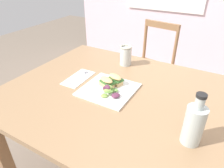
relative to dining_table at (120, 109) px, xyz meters
The scene contains 10 objects.
dining_table is the anchor object (origin of this frame).
chair_wooden_far 1.02m from the dining_table, 98.88° to the left, with size 0.45×0.45×0.87m.
plate_lunch 0.14m from the dining_table, behind, with size 0.29×0.29×0.01m, color white.
sandwich_half_front 0.18m from the dining_table, behind, with size 0.10×0.08×0.06m.
sandwich_half_back 0.17m from the dining_table, 136.79° to the left, with size 0.10×0.08×0.06m.
salad_mixed_greens 0.16m from the dining_table, 125.96° to the right, with size 0.11×0.11×0.05m.
napkin_folded 0.32m from the dining_table, behind, with size 0.11×0.23×0.00m, color white.
fork_on_napkin 0.32m from the dining_table, behind, with size 0.03×0.19×0.00m.
bottle_cold_brew 0.48m from the dining_table, 23.37° to the right, with size 0.08×0.08×0.23m.
mason_jar_iced_tea 0.41m from the dining_table, 111.95° to the left, with size 0.08×0.08×0.14m.
Camera 1 is at (0.30, -0.91, 1.36)m, focal length 32.40 mm.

